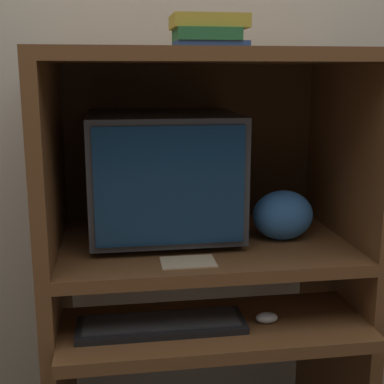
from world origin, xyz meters
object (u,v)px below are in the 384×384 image
object	(u,v)px
keyboard	(161,324)
mouse	(267,318)
book_stack	(208,32)
snack_bag	(283,215)
crt_monitor	(163,174)

from	to	relation	value
keyboard	mouse	distance (m)	0.30
mouse	book_stack	bearing A→B (deg)	126.45
book_stack	snack_bag	bearing A→B (deg)	-1.18
snack_bag	keyboard	bearing A→B (deg)	-156.04
snack_bag	book_stack	world-z (taller)	book_stack
keyboard	mouse	size ratio (longest dim) A/B	7.32
crt_monitor	mouse	bearing A→B (deg)	-45.86
crt_monitor	keyboard	distance (m)	0.46
crt_monitor	keyboard	xyz separation A→B (m)	(-0.04, -0.27, -0.38)
crt_monitor	mouse	distance (m)	0.53
snack_bag	book_stack	xyz separation A→B (m)	(-0.24, 0.00, 0.55)
keyboard	book_stack	bearing A→B (deg)	48.65
crt_monitor	snack_bag	distance (m)	0.39
crt_monitor	mouse	size ratio (longest dim) A/B	7.09
crt_monitor	keyboard	bearing A→B (deg)	-97.62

